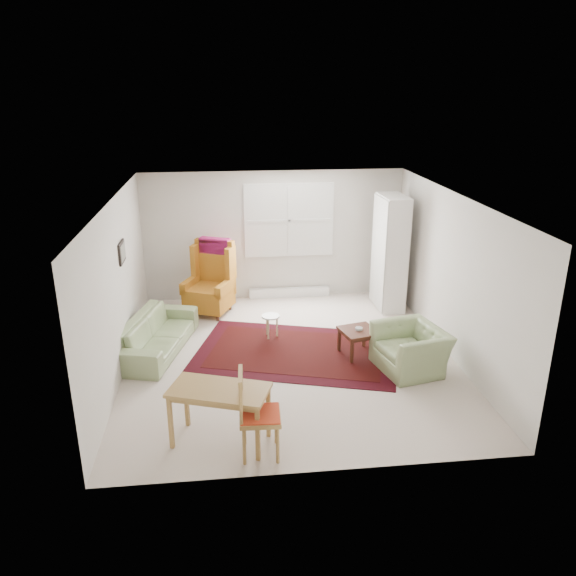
{
  "coord_description": "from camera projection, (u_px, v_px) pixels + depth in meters",
  "views": [
    {
      "loc": [
        -0.93,
        -7.79,
        4.01
      ],
      "look_at": [
        0.0,
        0.3,
        1.05
      ],
      "focal_mm": 35.0,
      "sensor_mm": 36.0,
      "label": 1
    }
  ],
  "objects": [
    {
      "name": "armchair",
      "position": [
        411.0,
        345.0,
        8.27
      ],
      "size": [
        1.08,
        1.18,
        0.78
      ],
      "primitive_type": "imported",
      "rotation": [
        0.0,
        0.0,
        -1.34
      ],
      "color": "gray",
      "rests_on": "ground"
    },
    {
      "name": "rug",
      "position": [
        296.0,
        351.0,
        8.92
      ],
      "size": [
        3.56,
        2.81,
        0.03
      ],
      "primitive_type": null,
      "rotation": [
        0.0,
        0.0,
        -0.29
      ],
      "color": "black",
      "rests_on": "ground"
    },
    {
      "name": "desk_chair",
      "position": [
        260.0,
        414.0,
        6.3
      ],
      "size": [
        0.48,
        0.48,
        1.05
      ],
      "primitive_type": null,
      "rotation": [
        0.0,
        0.0,
        1.52
      ],
      "color": "#AF8646",
      "rests_on": "ground"
    },
    {
      "name": "desk",
      "position": [
        220.0,
        415.0,
        6.57
      ],
      "size": [
        1.26,
        0.91,
        0.72
      ],
      "primitive_type": null,
      "rotation": [
        0.0,
        0.0,
        -0.34
      ],
      "color": "#AF8646",
      "rests_on": "ground"
    },
    {
      "name": "coffee_table",
      "position": [
        358.0,
        342.0,
        8.77
      ],
      "size": [
        0.64,
        0.64,
        0.43
      ],
      "primitive_type": null,
      "rotation": [
        0.0,
        0.0,
        0.25
      ],
      "color": "#472115",
      "rests_on": "ground"
    },
    {
      "name": "room",
      "position": [
        290.0,
        277.0,
        8.51
      ],
      "size": [
        5.04,
        5.54,
        2.51
      ],
      "color": "beige",
      "rests_on": "ground"
    },
    {
      "name": "stool",
      "position": [
        271.0,
        326.0,
        9.38
      ],
      "size": [
        0.31,
        0.31,
        0.4
      ],
      "primitive_type": null,
      "rotation": [
        0.0,
        0.0,
        0.04
      ],
      "color": "white",
      "rests_on": "ground"
    },
    {
      "name": "sofa",
      "position": [
        156.0,
        328.0,
        8.85
      ],
      "size": [
        1.24,
        2.1,
        0.8
      ],
      "primitive_type": "imported",
      "rotation": [
        0.0,
        0.0,
        1.32
      ],
      "color": "gray",
      "rests_on": "ground"
    },
    {
      "name": "cabinet",
      "position": [
        390.0,
        253.0,
        10.4
      ],
      "size": [
        0.47,
        0.87,
        2.14
      ],
      "primitive_type": null,
      "rotation": [
        0.0,
        0.0,
        0.03
      ],
      "color": "white",
      "rests_on": "ground"
    },
    {
      "name": "wingback_chair",
      "position": [
        208.0,
        279.0,
        10.22
      ],
      "size": [
        1.05,
        1.07,
        1.36
      ],
      "primitive_type": null,
      "rotation": [
        0.0,
        0.0,
        -0.41
      ],
      "color": "#AF6B1A",
      "rests_on": "ground"
    }
  ]
}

